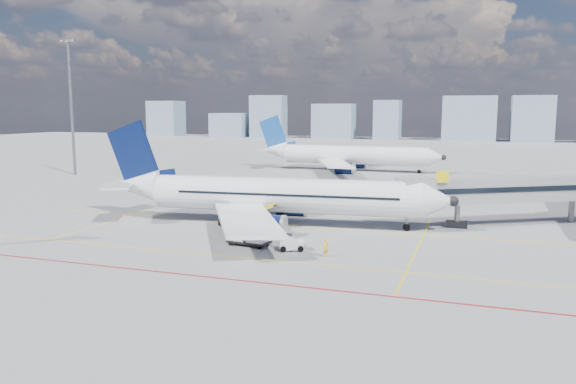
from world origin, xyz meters
name	(u,v)px	position (x,y,z in m)	size (l,w,h in m)	color
ground	(265,242)	(0.00, 0.00, 0.00)	(420.00, 420.00, 0.00)	gray
apron_markings	(244,251)	(-0.58, -3.91, 0.01)	(90.00, 35.12, 0.01)	yellow
jet_bridge	(522,191)	(23.51, 16.91, 3.74)	(23.55, 15.78, 6.30)	gray
floodlight_mast_nw	(71,104)	(-55.00, 40.00, 13.59)	(3.20, 0.61, 25.45)	slate
distant_skyline	(442,120)	(3.74, 190.00, 8.37)	(260.06, 15.26, 19.74)	gray
main_aircraft	(269,195)	(-2.64, 7.93, 3.22)	(39.20, 34.11, 11.45)	white
second_aircraft	(346,155)	(-7.07, 64.32, 3.22)	(39.46, 34.37, 11.50)	white
baggage_tug	(290,243)	(3.29, -2.37, 0.71)	(2.43, 1.99, 1.48)	white
cargo_dolly	(249,233)	(-0.95, -1.82, 1.20)	(4.17, 2.26, 2.18)	black
belt_loader	(241,220)	(-5.01, 5.75, 0.69)	(6.55, 1.88, 2.66)	black
ramp_worker	(326,248)	(6.86, -3.41, 0.80)	(0.59, 0.38, 1.60)	gold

